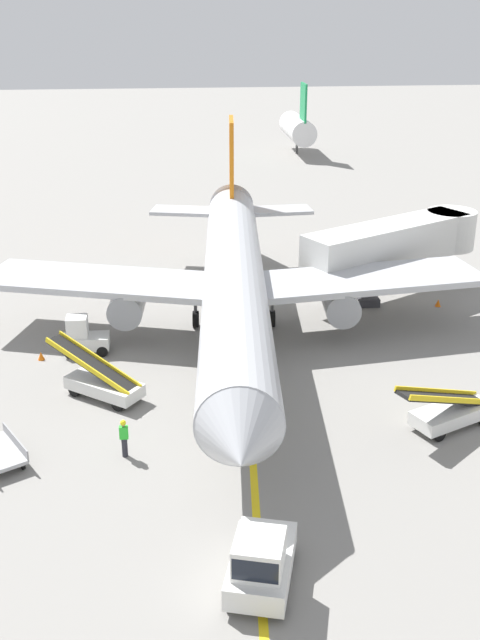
# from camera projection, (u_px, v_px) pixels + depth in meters

# --- Properties ---
(ground_plane) EXTENTS (300.00, 300.00, 0.00)m
(ground_plane) POSITION_uv_depth(u_px,v_px,m) (230.00, 465.00, 30.32)
(ground_plane) COLOR gray
(taxi_line_yellow) EXTENTS (7.09, 79.74, 0.01)m
(taxi_line_yellow) POSITION_uv_depth(u_px,v_px,m) (249.00, 403.00, 35.04)
(taxi_line_yellow) COLOR yellow
(taxi_line_yellow) RESTS_ON ground
(airliner) EXTENTS (28.51, 35.34, 10.10)m
(airliner) POSITION_uv_depth(u_px,v_px,m) (234.00, 279.00, 40.76)
(airliner) COLOR #B2B5BA
(airliner) RESTS_ON ground
(jet_bridge) EXTENTS (12.49, 8.35, 4.85)m
(jet_bridge) POSITION_uv_depth(u_px,v_px,m) (403.00, 241.00, 46.93)
(jet_bridge) COLOR silver
(jet_bridge) RESTS_ON ground
(pushback_tug) EXTENTS (2.81, 3.98, 2.20)m
(pushback_tug) POSITION_uv_depth(u_px,v_px,m) (261.00, 562.00, 23.63)
(pushback_tug) COLOR silver
(pushback_tug) RESTS_ON ground
(baggage_tug_near_wing) EXTENTS (2.40, 1.33, 2.10)m
(baggage_tug_near_wing) POSITION_uv_depth(u_px,v_px,m) (83.00, 337.00, 39.77)
(baggage_tug_near_wing) COLOR silver
(baggage_tug_near_wing) RESTS_ON ground
(belt_loader_forward_hold) EXTENTS (4.73, 4.03, 2.59)m
(belt_loader_forward_hold) POSITION_uv_depth(u_px,v_px,m) (102.00, 382.00, 35.32)
(belt_loader_forward_hold) COLOR silver
(belt_loader_forward_hold) RESTS_ON ground
(belt_loader_aft_hold) EXTENTS (5.07, 3.20, 2.59)m
(belt_loader_aft_hold) POSITION_uv_depth(u_px,v_px,m) (450.00, 411.00, 32.83)
(belt_loader_aft_hold) COLOR silver
(belt_loader_aft_hold) RESTS_ON ground
(ground_crew_marshaller) EXTENTS (0.36, 0.24, 1.70)m
(ground_crew_marshaller) POSITION_uv_depth(u_px,v_px,m) (236.00, 391.00, 34.26)
(ground_crew_marshaller) COLOR #26262D
(ground_crew_marshaller) RESTS_ON ground
(ground_crew_wing_walker) EXTENTS (0.36, 0.24, 1.70)m
(ground_crew_wing_walker) POSITION_uv_depth(u_px,v_px,m) (124.00, 437.00, 30.59)
(ground_crew_wing_walker) COLOR #26262D
(ground_crew_wing_walker) RESTS_ON ground
(safety_cone_nose_right) EXTENTS (0.36, 0.36, 0.44)m
(safety_cone_nose_right) POSITION_uv_depth(u_px,v_px,m) (41.00, 356.00, 39.27)
(safety_cone_nose_right) COLOR orange
(safety_cone_nose_right) RESTS_ON ground
(safety_cone_wingtip_left) EXTENTS (0.36, 0.36, 0.44)m
(safety_cone_wingtip_left) POSITION_uv_depth(u_px,v_px,m) (438.00, 303.00, 46.25)
(safety_cone_wingtip_left) COLOR orange
(safety_cone_wingtip_left) RESTS_ON ground
(distant_aircraft_far_left) EXTENTS (3.00, 10.10, 8.80)m
(distant_aircraft_far_left) POSITION_uv_depth(u_px,v_px,m) (298.00, 128.00, 92.47)
(distant_aircraft_far_left) COLOR silver
(distant_aircraft_far_left) RESTS_ON ground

